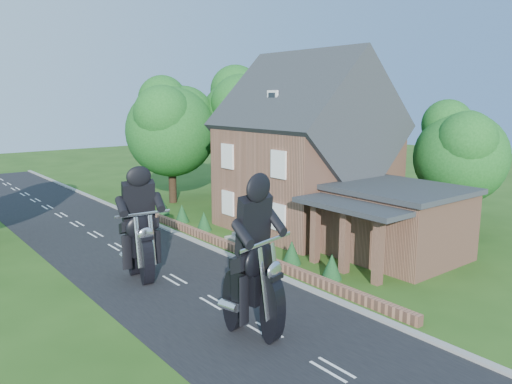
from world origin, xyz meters
TOP-DOWN VIEW (x-y plane):
  - ground at (0.00, 0.00)m, footprint 120.00×120.00m
  - road at (0.00, 0.00)m, footprint 7.00×80.00m
  - kerb at (3.65, 0.00)m, footprint 0.30×80.00m
  - garden_wall at (4.30, 5.00)m, footprint 0.30×22.00m
  - house at (10.49, 6.00)m, footprint 9.54×8.64m
  - annex at (9.87, -0.80)m, footprint 7.05×5.94m
  - tree_annex_side at (17.13, 0.10)m, footprint 5.64×5.20m
  - tree_house_right at (16.65, 8.62)m, footprint 6.51×6.00m
  - tree_behind_house at (14.18, 16.14)m, footprint 7.81×7.20m
  - tree_behind_left at (8.16, 17.13)m, footprint 6.94×6.40m
  - shrub_a at (5.30, -1.00)m, footprint 0.90×0.90m
  - shrub_b at (5.30, 1.50)m, footprint 0.90×0.90m
  - shrub_c at (5.30, 4.00)m, footprint 0.90×0.90m
  - shrub_d at (5.30, 9.00)m, footprint 0.90×0.90m
  - shrub_e at (5.30, 11.50)m, footprint 0.90×0.90m
  - shrub_f at (5.30, 14.00)m, footprint 0.90×0.90m
  - motorcycle_lead at (-0.46, -2.99)m, footprint 0.84×1.77m
  - motorcycle_follow at (-1.07, 3.89)m, footprint 0.53×1.59m

SIDE VIEW (x-z plane):
  - ground at x=0.00m, z-range 0.00..0.00m
  - road at x=0.00m, z-range 0.00..0.02m
  - kerb at x=3.65m, z-range 0.00..0.12m
  - garden_wall at x=4.30m, z-range 0.00..0.40m
  - shrub_a at x=5.30m, z-range 0.00..1.10m
  - shrub_b at x=5.30m, z-range 0.00..1.10m
  - shrub_c at x=5.30m, z-range 0.00..1.10m
  - shrub_d at x=5.30m, z-range 0.00..1.10m
  - shrub_e at x=5.30m, z-range 0.00..1.10m
  - shrub_f at x=5.30m, z-range 0.00..1.10m
  - motorcycle_follow at x=-1.07m, z-range 0.00..1.46m
  - motorcycle_lead at x=-0.46m, z-range 0.00..1.60m
  - annex at x=9.87m, z-range 0.05..3.49m
  - house at x=10.49m, z-range -0.78..9.46m
  - tree_annex_side at x=17.13m, z-range 0.95..8.43m
  - tree_house_right at x=16.65m, z-range 0.99..9.39m
  - tree_behind_left at x=8.16m, z-range 1.15..10.31m
  - tree_behind_house at x=14.18m, z-range 1.19..11.27m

